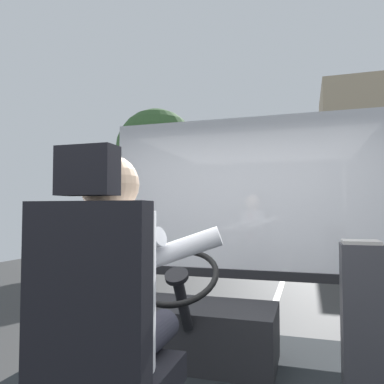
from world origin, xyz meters
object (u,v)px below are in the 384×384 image
(bus_driver, at_px, (114,283))
(steering_console, at_px, (199,330))
(fare_box, at_px, (363,322))
(parked_car_blue, at_px, (384,227))
(driver_seat, at_px, (100,348))

(bus_driver, bearing_deg, steering_console, 90.00)
(bus_driver, relative_size, fare_box, 0.93)
(parked_car_blue, bearing_deg, driver_seat, -102.47)
(driver_seat, distance_m, fare_box, 1.49)
(bus_driver, xyz_separation_m, steering_console, (-0.00, 1.24, -0.57))
(driver_seat, xyz_separation_m, fare_box, (1.05, 1.05, -0.11))
(driver_seat, height_order, fare_box, driver_seat)
(steering_console, relative_size, fare_box, 1.20)
(driver_seat, xyz_separation_m, parked_car_blue, (5.10, 23.06, -0.48))
(fare_box, bearing_deg, bus_driver, -137.90)
(fare_box, bearing_deg, parked_car_blue, 79.58)
(steering_console, bearing_deg, driver_seat, -90.00)
(driver_seat, bearing_deg, bus_driver, 90.00)
(bus_driver, distance_m, parked_car_blue, 23.53)
(steering_console, height_order, fare_box, fare_box)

